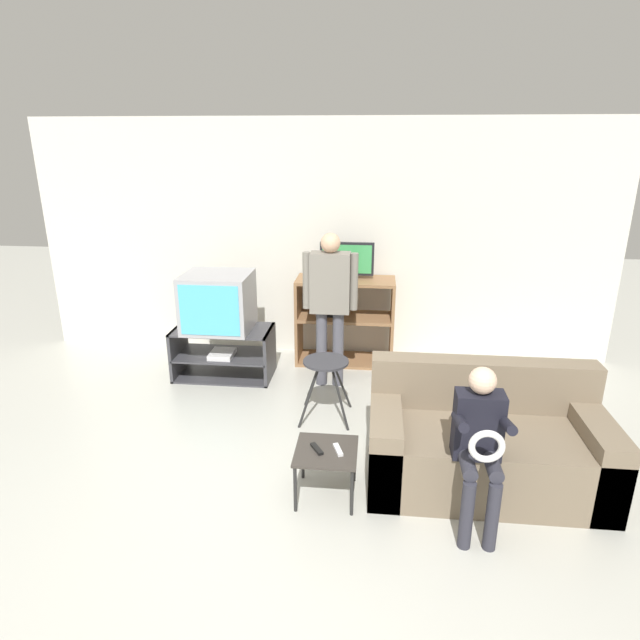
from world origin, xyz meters
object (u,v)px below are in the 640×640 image
media_shelf (345,320)px  remote_control_white (338,450)px  folding_stool (326,369)px  television_main (218,302)px  tv_stand (224,353)px  snack_table (326,456)px  person_standing_adult (330,296)px  couch (485,445)px  person_seated_child (479,437)px  television_flat (347,262)px  remote_control_black (317,449)px

media_shelf → remote_control_white: (0.10, -2.40, -0.11)m
media_shelf → folding_stool: media_shelf is taller
television_main → tv_stand: bearing=-4.6°
snack_table → remote_control_white: size_ratio=2.95×
television_main → person_standing_adult: (1.14, -0.08, 0.12)m
couch → person_seated_child: bearing=-107.5°
tv_stand → folding_stool: bearing=-33.9°
tv_stand → snack_table: 2.25m
tv_stand → folding_stool: folding_stool is taller
media_shelf → television_flat: bearing=68.3°
remote_control_white → person_standing_adult: (-0.22, 1.80, 0.56)m
television_flat → person_standing_adult: size_ratio=0.37×
person_standing_adult → person_seated_child: 2.28m
tv_stand → snack_table: bearing=-56.3°
folding_stool → remote_control_black: bearing=-87.7°
folding_stool → person_seated_child: 1.69m
person_seated_child → remote_control_white: bearing=168.5°
television_flat → television_main: bearing=-156.7°
media_shelf → person_seated_child: size_ratio=0.99×
person_seated_child → person_standing_adult: bearing=119.0°
media_shelf → remote_control_black: (-0.04, -2.40, -0.11)m
television_main → media_shelf: 1.40m
person_standing_adult → person_seated_child: (1.10, -1.98, -0.30)m
television_flat → person_standing_adult: person_standing_adult is taller
remote_control_black → couch: bearing=-16.6°
media_shelf → television_flat: size_ratio=1.85×
remote_control_black → person_standing_adult: person_standing_adult is taller
television_main → folding_stool: 1.44m
remote_control_black → person_seated_child: 1.08m
television_main → couch: size_ratio=0.40×
remote_control_white → person_standing_adult: size_ratio=0.09×
snack_table → couch: bearing=14.7°
media_shelf → person_standing_adult: person_standing_adult is taller
couch → person_standing_adult: bearing=129.8°
television_flat → remote_control_black: size_ratio=3.98×
folding_stool → person_standing_adult: (-0.03, 0.69, 0.47)m
couch → folding_stool: bearing=146.3°
folding_stool → television_flat: bearing=85.8°
remote_control_black → remote_control_white: size_ratio=1.00×
folding_stool → remote_control_black: size_ratio=3.86×
folding_stool → remote_control_white: bearing=-80.3°
television_flat → person_seated_child: 2.83m
couch → person_seated_child: size_ratio=1.54×
remote_control_black → person_standing_adult: bearing=61.3°
tv_stand → person_standing_adult: 1.31m
media_shelf → snack_table: media_shelf is taller
television_main → couch: (2.39, -1.58, -0.52)m
tv_stand → television_main: size_ratio=1.51×
television_flat → snack_table: 2.55m
media_shelf → folding_stool: 1.29m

